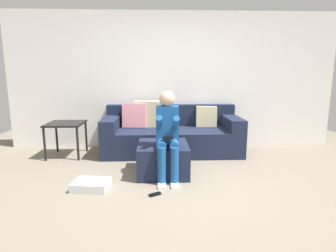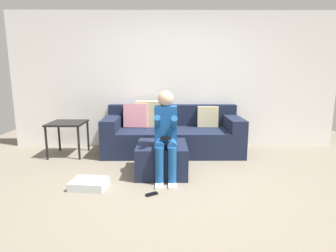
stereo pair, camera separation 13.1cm
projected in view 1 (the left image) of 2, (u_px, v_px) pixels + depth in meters
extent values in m
plane|color=slate|center=(184.00, 193.00, 3.19)|extent=(7.92, 7.92, 0.00)
cube|color=white|center=(173.00, 81.00, 5.15)|extent=(6.10, 0.10, 2.50)
cube|color=#192138|center=(172.00, 141.00, 4.82)|extent=(2.36, 0.96, 0.43)
cube|color=#192138|center=(171.00, 115.00, 5.12)|extent=(2.36, 0.19, 0.39)
cube|color=#192138|center=(111.00, 123.00, 4.72)|extent=(0.25, 0.96, 0.21)
cube|color=#192138|center=(232.00, 123.00, 4.80)|extent=(0.25, 0.96, 0.21)
cube|color=pink|center=(134.00, 116.00, 4.91)|extent=(0.44, 0.24, 0.43)
cube|color=beige|center=(148.00, 114.00, 4.93)|extent=(0.48, 0.17, 0.47)
cube|color=beige|center=(206.00, 116.00, 4.98)|extent=(0.38, 0.16, 0.38)
cube|color=#192138|center=(163.00, 159.00, 3.82)|extent=(0.69, 0.74, 0.42)
cube|color=#194C8C|center=(167.00, 124.00, 3.63)|extent=(0.29, 0.19, 0.48)
sphere|color=#D8AD8C|center=(167.00, 99.00, 3.57)|extent=(0.21, 0.21, 0.21)
cylinder|color=#194C8C|center=(161.00, 144.00, 3.52)|extent=(0.12, 0.31, 0.12)
cylinder|color=#194C8C|center=(162.00, 165.00, 3.41)|extent=(0.10, 0.10, 0.45)
cube|color=white|center=(162.00, 185.00, 3.40)|extent=(0.10, 0.22, 0.03)
cylinder|color=#194C8C|center=(159.00, 123.00, 3.51)|extent=(0.08, 0.31, 0.25)
cylinder|color=#194C8C|center=(174.00, 144.00, 3.53)|extent=(0.12, 0.31, 0.12)
cylinder|color=#194C8C|center=(175.00, 165.00, 3.42)|extent=(0.10, 0.10, 0.45)
cube|color=white|center=(175.00, 185.00, 3.40)|extent=(0.10, 0.22, 0.03)
cylinder|color=#194C8C|center=(176.00, 125.00, 3.51)|extent=(0.08, 0.35, 0.28)
cube|color=black|center=(168.00, 138.00, 3.43)|extent=(0.14, 0.06, 0.03)
cube|color=silver|center=(91.00, 185.00, 3.31)|extent=(0.46, 0.37, 0.10)
cube|color=black|center=(65.00, 124.00, 4.57)|extent=(0.58, 0.60, 0.03)
cylinder|color=black|center=(45.00, 144.00, 4.35)|extent=(0.04, 0.04, 0.54)
cylinder|color=black|center=(78.00, 144.00, 4.37)|extent=(0.04, 0.04, 0.54)
cylinder|color=black|center=(57.00, 137.00, 4.88)|extent=(0.04, 0.04, 0.54)
cylinder|color=black|center=(86.00, 137.00, 4.90)|extent=(0.04, 0.04, 0.54)
cube|color=black|center=(155.00, 194.00, 3.14)|extent=(0.15, 0.12, 0.02)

